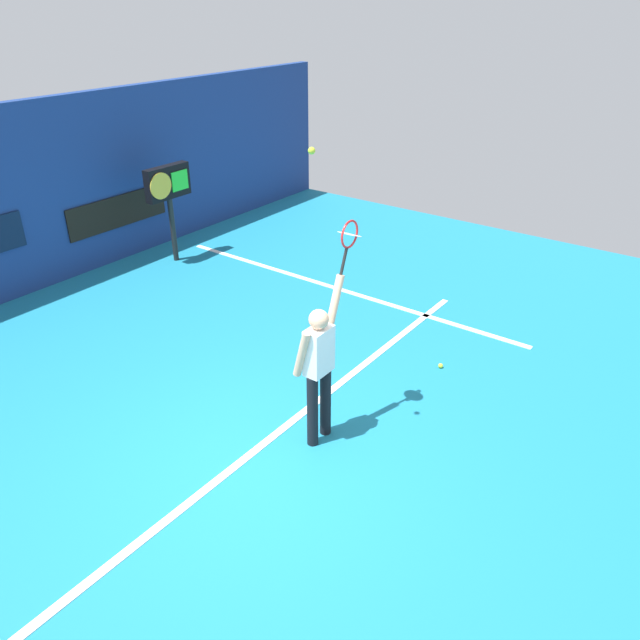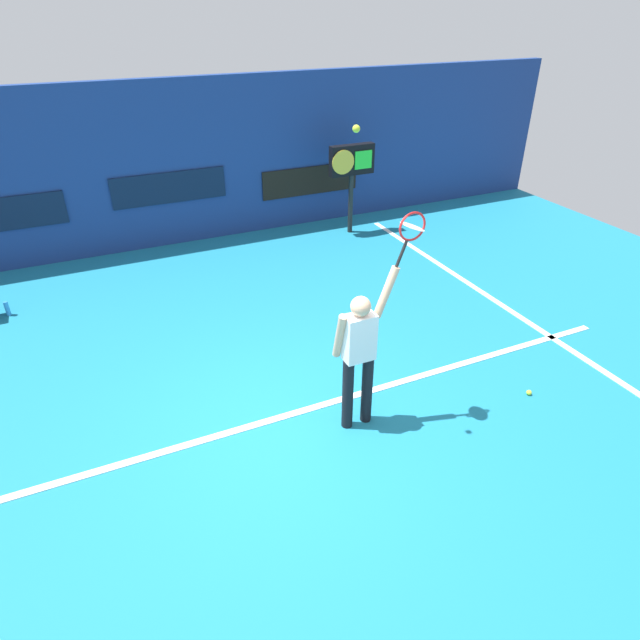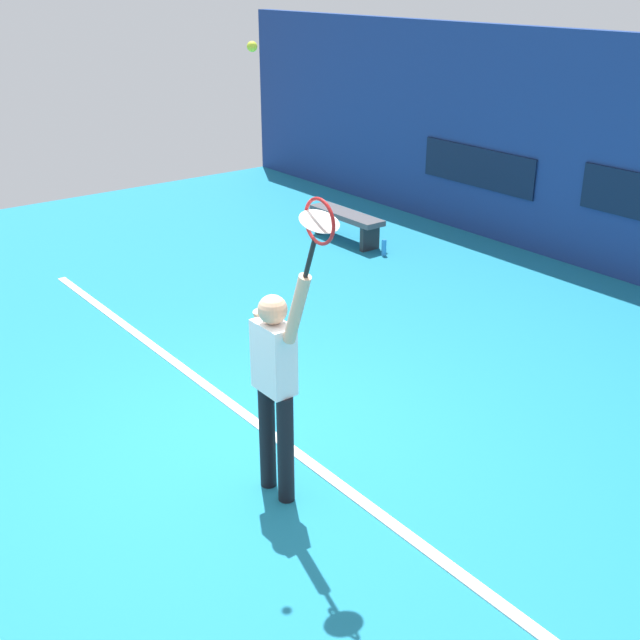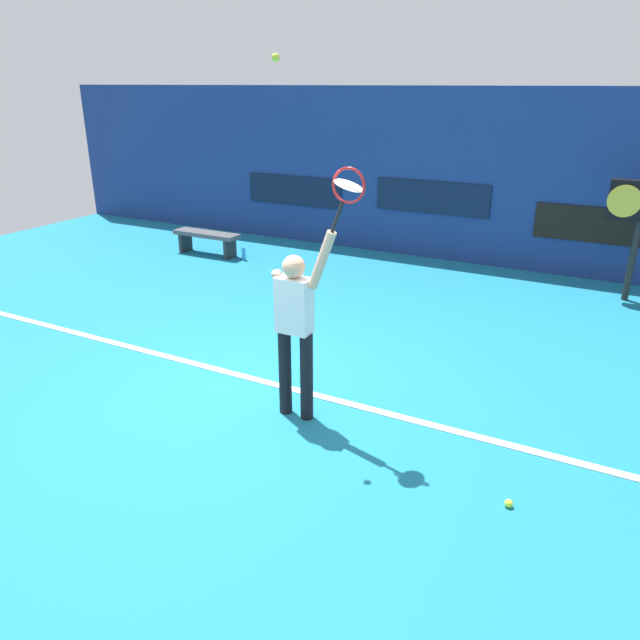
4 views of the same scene
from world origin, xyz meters
name	(u,v)px [view 4 (image 4 of 4)]	position (x,y,z in m)	size (l,w,h in m)	color
ground_plane	(246,389)	(0.00, 0.00, 0.00)	(18.00, 18.00, 0.00)	teal
back_wall	(435,175)	(0.00, 6.30, 1.57)	(18.00, 0.20, 3.13)	navy
sponsor_banner_center	(432,197)	(0.00, 6.18, 1.17)	(2.20, 0.03, 0.60)	#0C1933
sponsor_banner_portside	(294,191)	(-3.00, 6.18, 1.06)	(2.20, 0.03, 0.60)	#0C1933
sponsor_banner_starboard	(603,226)	(3.00, 6.18, 0.95)	(2.20, 0.03, 0.60)	black
court_baseline	(258,380)	(0.00, 0.24, 0.01)	(10.00, 0.10, 0.01)	white
tennis_player	(295,323)	(0.77, -0.20, 1.01)	(0.69, 0.31, 1.97)	black
tennis_racket	(347,189)	(1.31, -0.20, 2.34)	(0.40, 0.27, 0.62)	black
tennis_ball	(275,57)	(0.64, -0.22, 3.38)	(0.07, 0.07, 0.07)	#CCE033
court_bench	(207,238)	(-3.93, 4.36, 0.34)	(1.40, 0.36, 0.45)	#4C4C51
water_bottle	(244,254)	(-3.06, 4.36, 0.12)	(0.07, 0.07, 0.24)	#338CD8
spare_ball	(509,503)	(3.02, -0.66, 0.03)	(0.07, 0.07, 0.07)	#CCE033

